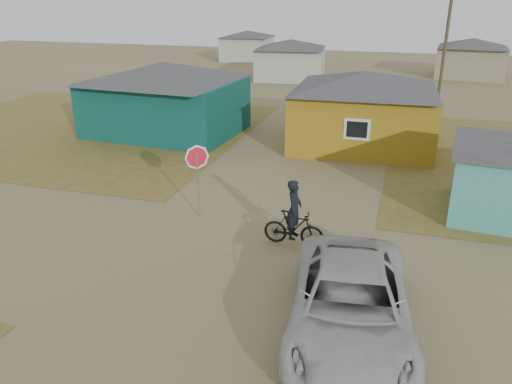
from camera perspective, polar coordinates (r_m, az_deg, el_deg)
ground at (r=14.80m, az=-3.43°, el=-8.84°), size 120.00×120.00×0.00m
grass_nw at (r=31.93m, az=-19.42°, el=6.97°), size 20.00×18.00×0.00m
house_teal at (r=29.06m, az=-10.34°, el=10.63°), size 8.93×7.08×4.00m
house_yellow at (r=26.57m, az=12.22°, el=9.34°), size 7.72×6.76×3.90m
house_pale_west at (r=47.44m, az=3.97°, el=14.94°), size 7.04×6.15×3.60m
house_beige_east at (r=52.51m, az=23.38°, el=13.94°), size 6.95×6.05×3.60m
house_pale_north at (r=61.07m, az=-1.01°, el=16.43°), size 6.28×5.81×3.40m
utility_pole_near at (r=34.14m, az=20.74°, el=14.80°), size 1.40×0.20×8.00m
utility_pole_far at (r=50.12m, az=21.05°, el=16.60°), size 1.40×0.20×8.00m
stop_sign at (r=17.53m, az=-6.73°, el=3.09°), size 0.85×0.30×2.68m
cyclist at (r=15.81m, az=4.34°, el=-3.44°), size 1.97×0.71×2.21m
vehicle at (r=12.01m, az=10.72°, el=-12.56°), size 3.49×6.33×1.68m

